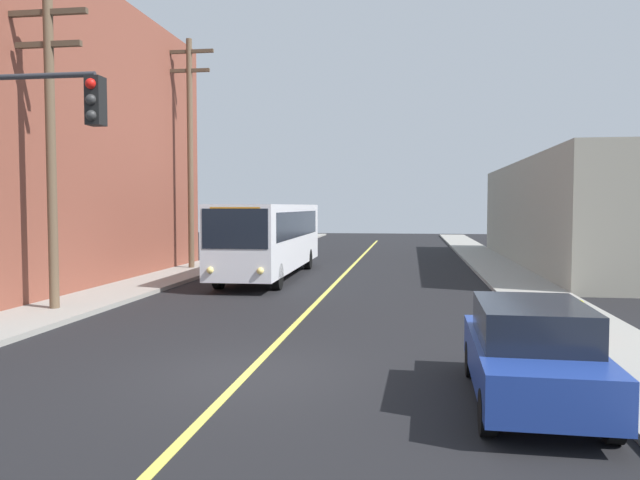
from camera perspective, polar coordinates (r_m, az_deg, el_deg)
name	(u,v)px	position (r m, az deg, el deg)	size (l,w,h in m)	color
ground_plane	(247,374)	(11.96, -6.68, -12.09)	(120.00, 120.00, 0.00)	black
sidewalk_left	(125,290)	(23.70, -17.44, -4.43)	(2.50, 90.00, 0.15)	gray
sidewalk_right	(540,299)	(21.78, 19.56, -5.13)	(2.50, 90.00, 0.15)	gray
lane_stripe_center	(339,280)	(26.50, 1.77, -3.65)	(0.16, 60.00, 0.01)	#D8CC4C
building_left_brick	(1,142)	(28.57, -27.27, 7.99)	(10.00, 18.71, 11.45)	brown
building_right_warehouse	(634,214)	(36.22, 26.85, 2.16)	(12.00, 24.13, 5.46)	gray
city_bus	(271,236)	(27.48, -4.53, 0.38)	(2.74, 12.19, 3.20)	silver
parked_car_blue	(531,352)	(10.49, 18.82, -9.68)	(1.91, 4.44, 1.62)	navy
utility_pole_near	(51,135)	(19.76, -23.50, 8.84)	(2.40, 0.28, 9.11)	brown
utility_pole_mid	(190,143)	(30.87, -11.84, 8.68)	(2.40, 0.28, 10.96)	brown
traffic_signal_left_corner	(9,151)	(14.79, -26.62, 7.33)	(3.75, 0.48, 6.00)	#2D2D33
fire_hydrant	(579,317)	(15.51, 22.71, -6.58)	(0.44, 0.26, 0.84)	red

